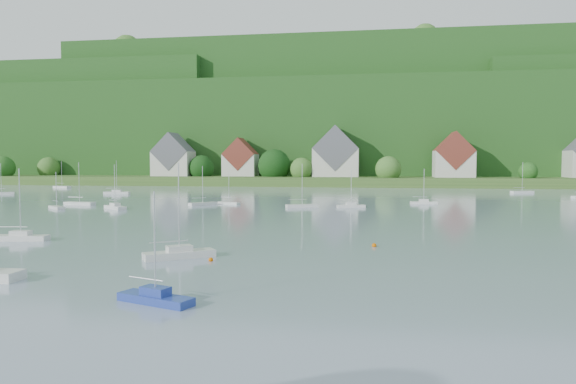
{
  "coord_description": "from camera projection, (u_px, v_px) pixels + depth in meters",
  "views": [
    {
      "loc": [
        16.78,
        -1.56,
        8.5
      ],
      "look_at": [
        5.06,
        75.0,
        4.0
      ],
      "focal_mm": 33.25,
      "sensor_mm": 36.0,
      "label": 1
    }
  ],
  "objects": [
    {
      "name": "near_sailboat_6",
      "position": [
        21.0,
        237.0,
        57.01
      ],
      "size": [
        5.87,
        2.28,
        7.72
      ],
      "rotation": [
        0.0,
        0.0,
        0.12
      ],
      "color": "silver",
      "rests_on": "ground"
    },
    {
      "name": "village_building_1",
      "position": [
        241.0,
        160.0,
        195.1
      ],
      "size": [
        12.0,
        9.36,
        14.0
      ],
      "color": "beige",
      "rests_on": "far_shore_strip"
    },
    {
      "name": "mooring_buoy_2",
      "position": [
        374.0,
        247.0,
        52.91
      ],
      "size": [
        0.47,
        0.47,
        0.47
      ],
      "primitive_type": "sphere",
      "color": "#CC5900",
      "rests_on": "ground"
    },
    {
      "name": "village_building_3",
      "position": [
        454.0,
        158.0,
        180.77
      ],
      "size": [
        13.0,
        10.4,
        15.5
      ],
      "color": "beige",
      "rests_on": "far_shore_strip"
    },
    {
      "name": "near_sailboat_3",
      "position": [
        179.0,
        253.0,
        46.67
      ],
      "size": [
        6.04,
        4.96,
        8.33
      ],
      "rotation": [
        0.0,
        0.0,
        0.61
      ],
      "color": "silver",
      "rests_on": "ground"
    },
    {
      "name": "near_sailboat_1",
      "position": [
        155.0,
        297.0,
        31.89
      ],
      "size": [
        5.15,
        3.0,
        6.71
      ],
      "rotation": [
        0.0,
        0.0,
        -0.35
      ],
      "color": "#243A96",
      "rests_on": "ground"
    },
    {
      "name": "far_shore_strip",
      "position": [
        325.0,
        180.0,
        201.85
      ],
      "size": [
        600.0,
        60.0,
        3.0
      ],
      "primitive_type": "cube",
      "color": "#325620",
      "rests_on": "ground"
    },
    {
      "name": "village_building_2",
      "position": [
        336.0,
        156.0,
        188.74
      ],
      "size": [
        16.0,
        11.44,
        18.0
      ],
      "color": "beige",
      "rests_on": "far_shore_strip"
    },
    {
      "name": "far_sailboat_cluster",
      "position": [
        311.0,
        197.0,
        119.14
      ],
      "size": [
        196.82,
        71.98,
        8.71
      ],
      "color": "silver",
      "rests_on": "ground"
    },
    {
      "name": "mooring_buoy_3",
      "position": [
        211.0,
        261.0,
        45.3
      ],
      "size": [
        0.42,
        0.42,
        0.42
      ],
      "primitive_type": "sphere",
      "color": "#CC5900",
      "rests_on": "ground"
    },
    {
      "name": "forested_ridge",
      "position": [
        337.0,
        132.0,
        268.21
      ],
      "size": [
        620.0,
        181.22,
        69.89
      ],
      "color": "#174215",
      "rests_on": "ground"
    },
    {
      "name": "village_building_0",
      "position": [
        173.0,
        158.0,
        196.86
      ],
      "size": [
        14.0,
        10.4,
        16.0
      ],
      "color": "beige",
      "rests_on": "far_shore_strip"
    }
  ]
}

